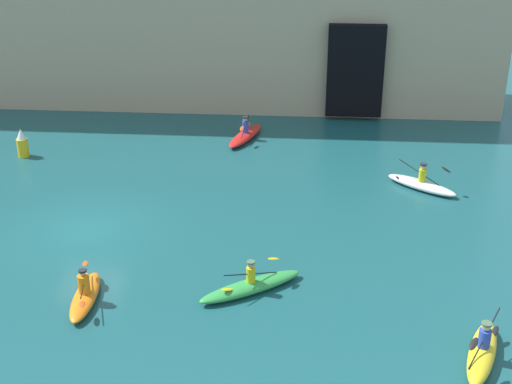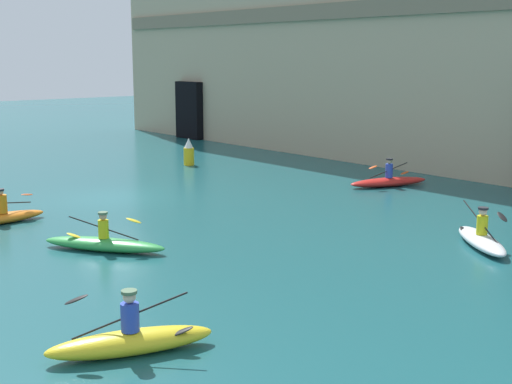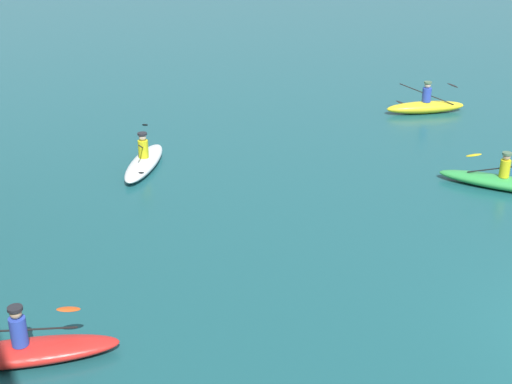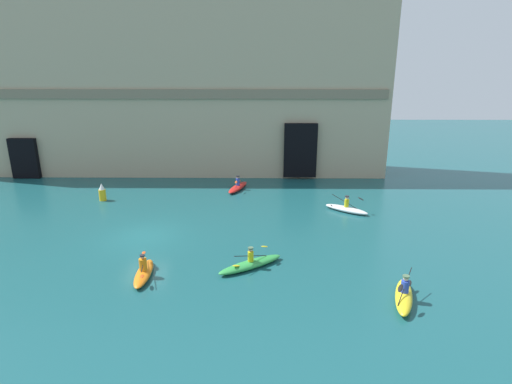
% 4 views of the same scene
% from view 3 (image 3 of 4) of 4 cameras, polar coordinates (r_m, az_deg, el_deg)
% --- Properties ---
extents(kayak_white, '(2.95, 2.50, 1.19)m').
position_cam_3_polar(kayak_white, '(21.79, -8.94, 2.43)').
color(kayak_white, white).
rests_on(kayak_white, ground).
extents(kayak_yellow, '(1.63, 3.08, 1.20)m').
position_cam_3_polar(kayak_yellow, '(27.54, 13.41, 6.71)').
color(kayak_yellow, yellow).
rests_on(kayak_yellow, ground).
extents(kayak_green, '(3.37, 2.63, 1.09)m').
position_cam_3_polar(kayak_green, '(21.30, 19.14, 0.80)').
color(kayak_green, green).
rests_on(kayak_green, ground).
extents(kayak_red, '(1.84, 3.57, 1.15)m').
position_cam_3_polar(kayak_red, '(13.88, -18.23, -11.98)').
color(kayak_red, red).
rests_on(kayak_red, ground).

